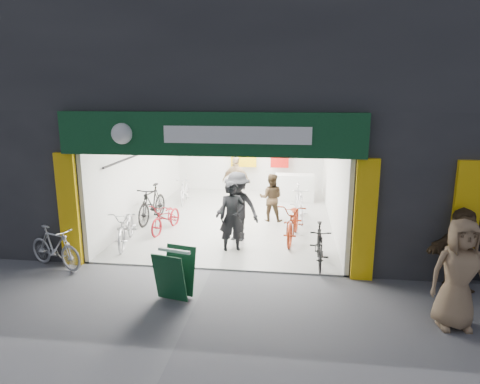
% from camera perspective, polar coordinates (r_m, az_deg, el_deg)
% --- Properties ---
extents(ground, '(60.00, 60.00, 0.00)m').
position_cam_1_polar(ground, '(9.76, -3.79, -10.34)').
color(ground, '#56565B').
rests_on(ground, ground).
extents(building, '(17.00, 10.27, 8.00)m').
position_cam_1_polar(building, '(13.80, 3.90, 14.88)').
color(building, '#232326').
rests_on(building, ground).
extents(bike_left_front, '(1.02, 1.98, 0.99)m').
position_cam_1_polar(bike_left_front, '(11.48, -14.91, -4.49)').
color(bike_left_front, '#A5A5A9').
rests_on(bike_left_front, ground).
extents(bike_left_midfront, '(0.72, 1.97, 1.16)m').
position_cam_1_polar(bike_left_midfront, '(13.29, -11.66, -1.56)').
color(bike_left_midfront, black).
rests_on(bike_left_midfront, ground).
extents(bike_left_midback, '(0.86, 1.71, 0.86)m').
position_cam_1_polar(bike_left_midback, '(12.33, -9.82, -3.34)').
color(bike_left_midback, maroon).
rests_on(bike_left_midback, ground).
extents(bike_left_back, '(0.61, 1.67, 0.98)m').
position_cam_1_polar(bike_left_back, '(15.43, -7.39, 0.31)').
color(bike_left_back, silver).
rests_on(bike_left_back, ground).
extents(bike_right_front, '(0.46, 1.61, 0.96)m').
position_cam_1_polar(bike_right_front, '(10.00, 10.54, -6.99)').
color(bike_right_front, black).
rests_on(bike_right_front, ground).
extents(bike_right_mid, '(0.94, 2.12, 1.08)m').
position_cam_1_polar(bike_right_mid, '(11.52, 7.19, -3.85)').
color(bike_right_mid, maroon).
rests_on(bike_right_mid, ground).
extents(bike_right_back, '(0.76, 1.93, 1.13)m').
position_cam_1_polar(bike_right_back, '(13.29, 7.87, -1.46)').
color(bike_right_back, silver).
rests_on(bike_right_back, ground).
extents(parked_bike, '(1.66, 1.02, 0.97)m').
position_cam_1_polar(parked_bike, '(10.56, -23.43, -6.77)').
color(parked_bike, '#BCBDC1').
rests_on(parked_bike, ground).
extents(customer_a, '(0.76, 0.62, 1.78)m').
position_cam_1_polar(customer_a, '(10.55, -1.03, -3.35)').
color(customer_a, black).
rests_on(customer_a, ground).
extents(customer_b, '(0.75, 0.59, 1.50)m').
position_cam_1_polar(customer_b, '(13.06, 4.16, -0.80)').
color(customer_b, '#3C2C1B').
rests_on(customer_b, ground).
extents(customer_c, '(1.36, 1.02, 1.88)m').
position_cam_1_polar(customer_c, '(11.25, -0.37, -2.04)').
color(customer_c, black).
rests_on(customer_c, ground).
extents(customer_d, '(1.08, 0.61, 1.73)m').
position_cam_1_polar(customer_d, '(14.90, -0.51, 1.44)').
color(customer_d, '#937755').
rests_on(customer_d, ground).
extents(pedestrian_near, '(0.96, 0.66, 1.90)m').
position_cam_1_polar(pedestrian_near, '(8.06, 27.14, -9.73)').
color(pedestrian_near, '#80654A').
rests_on(pedestrian_near, ground).
extents(pedestrian_far, '(1.67, 0.90, 1.72)m').
position_cam_1_polar(pedestrian_far, '(9.51, 27.35, -6.92)').
color(pedestrian_far, '#3E2E1C').
rests_on(pedestrian_far, ground).
extents(sandwich_board, '(0.75, 0.77, 0.97)m').
position_cam_1_polar(sandwich_board, '(8.38, -8.69, -10.59)').
color(sandwich_board, '#0E391E').
rests_on(sandwich_board, ground).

